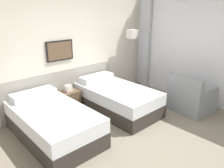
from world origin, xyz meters
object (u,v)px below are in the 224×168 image
armchair (191,99)px  bed_near_door (53,122)px  floor_lamp (132,41)px  bed_near_window (116,98)px  nightstand (69,100)px

armchair → bed_near_door: bearing=73.9°
floor_lamp → bed_near_window: bearing=-151.6°
bed_near_window → nightstand: size_ratio=3.14×
bed_near_door → floor_lamp: size_ratio=1.13×
bed_near_door → nightstand: size_ratio=3.14×
bed_near_window → armchair: armchair is taller
bed_near_door → nightstand: bearing=42.2°
armchair → nightstand: bearing=53.3°
bed_near_window → floor_lamp: bearing=28.4°
floor_lamp → armchair: size_ratio=1.84×
nightstand → armchair: size_ratio=0.66×
nightstand → armchair: armchair is taller
bed_near_door → floor_lamp: bearing=12.9°
nightstand → floor_lamp: floor_lamp is taller
bed_near_window → floor_lamp: (1.17, 0.63, 1.12)m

